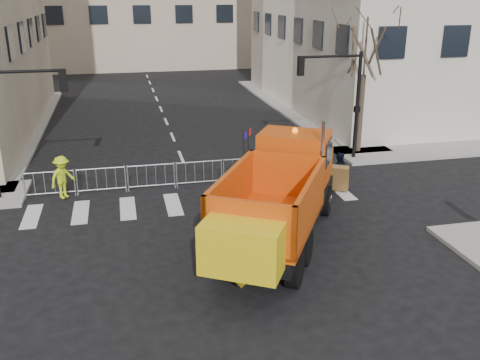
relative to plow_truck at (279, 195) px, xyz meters
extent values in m
plane|color=black|center=(-1.99, -1.15, -1.79)|extent=(120.00, 120.00, 0.00)
cube|color=gray|center=(-1.99, 7.35, -1.72)|extent=(64.00, 5.00, 0.15)
cylinder|color=black|center=(6.51, 8.35, 0.91)|extent=(0.18, 0.18, 5.40)
cube|color=black|center=(0.12, 0.21, -0.78)|extent=(5.98, 7.83, 0.48)
cylinder|color=black|center=(0.56, 3.15, -1.21)|extent=(0.91, 1.20, 1.17)
cylinder|color=black|center=(2.48, 2.02, -1.21)|extent=(0.91, 1.20, 1.17)
cylinder|color=black|center=(-1.54, -0.42, -1.21)|extent=(0.91, 1.20, 1.17)
cylinder|color=black|center=(0.38, -1.55, -1.21)|extent=(0.91, 1.20, 1.17)
cylinder|color=black|center=(-2.24, -1.61, -1.21)|extent=(0.91, 1.20, 1.17)
cylinder|color=black|center=(-0.32, -2.74, -1.21)|extent=(0.91, 1.20, 1.17)
cube|color=#CA460B|center=(1.84, 3.14, -0.04)|extent=(2.78, 2.60, 1.06)
cube|color=#CA460B|center=(1.14, 1.95, 0.60)|extent=(2.97, 2.70, 1.91)
cylinder|color=silver|center=(1.70, 0.70, 0.97)|extent=(0.15, 0.15, 2.55)
cube|color=#CA460B|center=(-0.63, -1.07, 0.33)|extent=(4.66, 5.37, 1.75)
cube|color=yellow|center=(-2.09, -3.55, 0.01)|extent=(2.37, 1.99, 1.38)
cube|color=brown|center=(2.76, 4.70, -1.10)|extent=(3.24, 2.25, 1.19)
imported|color=black|center=(2.15, 4.28, -0.87)|extent=(0.80, 0.70, 1.85)
imported|color=black|center=(4.03, 4.46, -0.95)|extent=(1.01, 0.93, 1.68)
imported|color=black|center=(3.76, 5.79, -0.80)|extent=(1.25, 0.98, 1.98)
imported|color=#C6E01A|center=(-7.36, 5.71, -0.76)|extent=(1.27, 1.26, 1.76)
cube|color=maroon|center=(4.83, 8.29, -1.09)|extent=(0.52, 0.48, 1.10)
camera|label=1|loc=(-4.90, -15.69, 6.36)|focal=40.00mm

